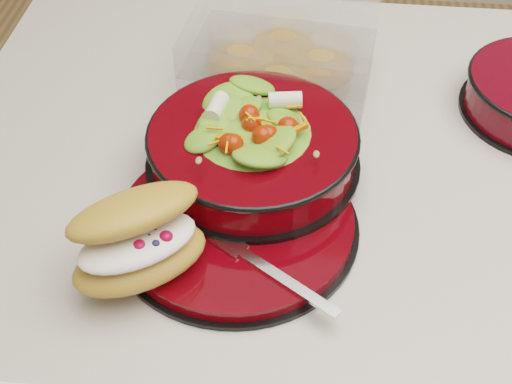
# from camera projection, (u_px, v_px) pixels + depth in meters

# --- Properties ---
(island_counter) EXTENTS (1.24, 0.74, 0.90)m
(island_counter) POSITION_uv_depth(u_px,v_px,m) (391.00, 359.00, 1.18)
(island_counter) COLOR silver
(island_counter) RESTS_ON ground
(dinner_plate) EXTENTS (0.27, 0.27, 0.02)m
(dinner_plate) POSITION_uv_depth(u_px,v_px,m) (237.00, 223.00, 0.78)
(dinner_plate) COLOR black
(dinner_plate) RESTS_ON island_counter
(salad_bowl) EXTENTS (0.25, 0.25, 0.10)m
(salad_bowl) POSITION_uv_depth(u_px,v_px,m) (253.00, 140.00, 0.81)
(salad_bowl) COLOR black
(salad_bowl) RESTS_ON dinner_plate
(croissant) EXTENTS (0.16, 0.16, 0.08)m
(croissant) POSITION_uv_depth(u_px,v_px,m) (139.00, 240.00, 0.70)
(croissant) COLOR #CC8B3E
(croissant) RESTS_ON dinner_plate
(fork) EXTENTS (0.14, 0.10, 0.00)m
(fork) POSITION_uv_depth(u_px,v_px,m) (269.00, 270.00, 0.72)
(fork) COLOR silver
(fork) RESTS_ON dinner_plate
(pastry_box) EXTENTS (0.26, 0.20, 0.09)m
(pastry_box) POSITION_uv_depth(u_px,v_px,m) (281.00, 57.00, 0.95)
(pastry_box) COLOR white
(pastry_box) RESTS_ON island_counter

